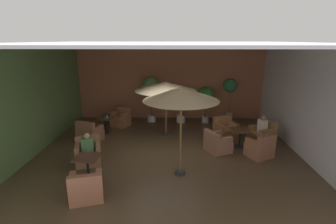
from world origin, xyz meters
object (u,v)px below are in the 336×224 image
cafe_table_front_left (105,121)px  cafe_table_front_right (240,134)px  cafe_table_mid_center (87,161)px  potted_tree_mid_right (151,89)px  armchair_front_right_south (260,148)px  potted_tree_mid_left (230,92)px  armchair_front_right_east (217,143)px  patron_by_window (87,143)px  patio_umbrella_center_beige (181,94)px  patron_blue_shirt (263,125)px  armchair_front_left_east (90,134)px  patio_umbrella_tall_red (166,86)px  potted_tree_left_corner (206,97)px  armchair_front_right_west (262,135)px  armchair_mid_center_east (86,188)px  open_laptop (107,116)px  armchair_front_left_north (121,119)px  armchair_mid_center_north (88,154)px  potted_tree_right_corner (181,99)px  iced_drink_cup (107,116)px  armchair_front_right_north (225,130)px

cafe_table_front_left → cafe_table_front_right: 5.56m
cafe_table_mid_center → potted_tree_mid_right: 5.81m
armchair_front_right_south → potted_tree_mid_left: 4.08m
cafe_table_front_right → armchair_front_right_east: armchair_front_right_east is taller
armchair_front_right_east → patron_by_window: 4.45m
cafe_table_front_right → patio_umbrella_center_beige: bearing=-136.7°
patron_blue_shirt → armchair_front_left_east: bearing=179.4°
patio_umbrella_tall_red → patron_by_window: bearing=-131.5°
cafe_table_front_right → armchair_front_right_south: armchair_front_right_south is taller
armchair_front_right_east → potted_tree_left_corner: bearing=90.9°
cafe_table_front_left → armchair_front_right_east: (4.49, -1.83, -0.21)m
armchair_front_right_west → armchair_mid_center_east: bearing=-145.6°
cafe_table_mid_center → armchair_mid_center_east: armchair_mid_center_east is taller
cafe_table_front_left → armchair_front_right_west: 6.42m
cafe_table_front_left → open_laptop: size_ratio=2.09×
open_laptop → patron_blue_shirt: bearing=-10.0°
cafe_table_front_left → potted_tree_left_corner: (4.44, 1.60, 0.73)m
potted_tree_mid_left → armchair_front_left_north: bearing=-172.3°
armchair_mid_center_north → potted_tree_right_corner: (3.08, 4.48, 0.83)m
open_laptop → patron_by_window: bearing=-87.5°
patio_umbrella_tall_red → patio_umbrella_center_beige: patio_umbrella_center_beige is taller
patio_umbrella_center_beige → cafe_table_front_left: bearing=131.9°
cafe_table_front_right → iced_drink_cup: (-5.29, 1.39, 0.24)m
armchair_front_left_east → iced_drink_cup: bearing=64.8°
cafe_table_front_left → armchair_front_right_south: size_ratio=0.67×
armchair_mid_center_east → iced_drink_cup: 4.93m
armchair_front_right_east → armchair_mid_center_north: armchair_mid_center_north is taller
armchair_front_left_north → armchair_front_right_east: (4.02, -2.78, -0.03)m
patio_umbrella_center_beige → potted_tree_mid_left: 5.75m
armchair_front_right_south → iced_drink_cup: (-5.78, 2.26, 0.41)m
potted_tree_mid_left → patron_blue_shirt: potted_tree_mid_left is taller
potted_tree_left_corner → potted_tree_mid_right: bearing=178.3°
armchair_mid_center_east → open_laptop: size_ratio=3.03×
patio_umbrella_tall_red → cafe_table_front_right: bearing=-23.3°
potted_tree_left_corner → armchair_front_left_north: bearing=-170.6°
armchair_front_right_north → cafe_table_mid_center: size_ratio=1.46×
armchair_front_left_east → armchair_front_right_west: (6.71, -0.06, 0.01)m
cafe_table_mid_center → potted_tree_mid_right: (1.33, 5.55, 1.09)m
potted_tree_right_corner → patron_by_window: potted_tree_right_corner is taller
armchair_front_right_south → potted_tree_left_corner: potted_tree_left_corner is taller
armchair_front_right_west → potted_tree_right_corner: (-3.07, 2.67, 0.82)m
open_laptop → armchair_front_right_south: bearing=-21.5°
cafe_table_front_right → potted_tree_mid_right: bearing=139.2°
armchair_front_right_north → potted_tree_left_corner: size_ratio=0.59×
armchair_front_right_south → armchair_front_right_west: armchair_front_right_west is taller
armchair_front_right_west → armchair_front_right_east: bearing=-157.2°
cafe_table_front_left → iced_drink_cup: iced_drink_cup is taller
armchair_front_right_east → armchair_mid_center_north: 4.43m
cafe_table_mid_center → armchair_mid_center_north: armchair_mid_center_north is taller
armchair_front_right_west → patio_umbrella_center_beige: (-3.19, -2.45, 2.08)m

